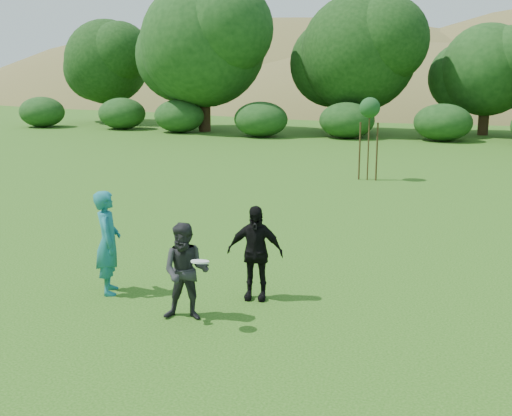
{
  "coord_description": "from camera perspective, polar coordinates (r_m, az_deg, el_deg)",
  "views": [
    {
      "loc": [
        4.62,
        -8.56,
        3.83
      ],
      "look_at": [
        0.0,
        3.0,
        1.1
      ],
      "focal_mm": 45.0,
      "sensor_mm": 36.0,
      "label": 1
    }
  ],
  "objects": [
    {
      "name": "tree_row",
      "position": [
        37.28,
        20.21,
        13.23
      ],
      "size": [
        53.92,
        10.38,
        9.62
      ],
      "color": "#3A2616",
      "rests_on": "ground"
    },
    {
      "name": "player_teal",
      "position": [
        11.28,
        -13.02,
        -3.0
      ],
      "size": [
        0.71,
        0.79,
        1.8
      ],
      "primitive_type": "imported",
      "rotation": [
        0.0,
        0.0,
        2.12
      ],
      "color": "#196A73",
      "rests_on": "ground"
    },
    {
      "name": "sapling",
      "position": [
        22.42,
        10.08,
        8.57
      ],
      "size": [
        0.7,
        0.7,
        2.85
      ],
      "color": "#3B2D17",
      "rests_on": "ground"
    },
    {
      "name": "hillside",
      "position": [
        78.78,
        17.58,
        0.21
      ],
      "size": [
        150.0,
        72.0,
        52.0
      ],
      "color": "olive",
      "rests_on": "ground"
    },
    {
      "name": "frisbee",
      "position": [
        9.43,
        -5.0,
        -4.77
      ],
      "size": [
        0.27,
        0.27,
        0.06
      ],
      "color": "white",
      "rests_on": "ground"
    },
    {
      "name": "ground",
      "position": [
        10.45,
        -6.2,
        -9.2
      ],
      "size": [
        120.0,
        120.0,
        0.0
      ],
      "primitive_type": "plane",
      "color": "#19470C",
      "rests_on": "ground"
    },
    {
      "name": "player_grey",
      "position": [
        9.94,
        -6.25,
        -5.66
      ],
      "size": [
        0.88,
        0.76,
        1.53
      ],
      "primitive_type": "imported",
      "rotation": [
        0.0,
        0.0,
        0.28
      ],
      "color": "#262729",
      "rests_on": "ground"
    },
    {
      "name": "player_black",
      "position": [
        10.74,
        -0.1,
        -3.99
      ],
      "size": [
        1.0,
        0.58,
        1.61
      ],
      "primitive_type": "imported",
      "rotation": [
        0.0,
        0.0,
        0.21
      ],
      "color": "black",
      "rests_on": "ground"
    }
  ]
}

